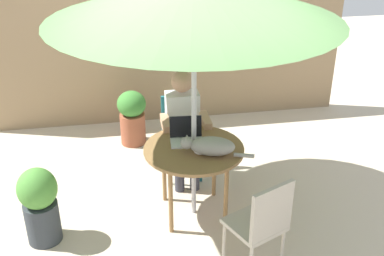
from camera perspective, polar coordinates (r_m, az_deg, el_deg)
ground_plane at (r=4.72m, az=0.21°, el=-10.05°), size 14.00×14.00×0.00m
fence_back at (r=6.19m, az=-3.27°, el=9.35°), size 4.72×0.08×1.93m
patio_table at (r=4.35m, az=0.22°, el=-3.16°), size 0.92×0.92×0.72m
chair_occupied at (r=5.10m, az=-1.29°, el=-0.23°), size 0.40×0.40×0.87m
chair_empty at (r=3.83m, az=8.44°, el=-10.95°), size 0.53×0.53×0.87m
person_seated at (r=4.88m, az=-1.04°, el=0.72°), size 0.48×0.48×1.21m
laptop at (r=4.42m, az=-0.71°, el=-0.72°), size 0.32×0.27×0.21m
cat at (r=4.17m, az=2.11°, el=-2.21°), size 0.63×0.29×0.17m
potted_plant_near_fence at (r=4.37m, az=-17.82°, el=-8.64°), size 0.34×0.34×0.73m
potted_plant_by_chair at (r=5.79m, az=-7.19°, el=1.43°), size 0.35×0.35×0.68m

